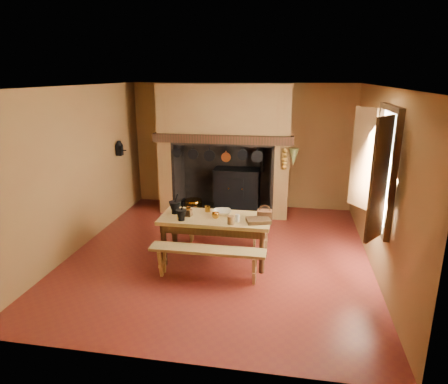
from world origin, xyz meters
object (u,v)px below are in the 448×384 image
(iron_range, at_px, (237,188))
(work_table, at_px, (215,224))
(bench_front, at_px, (207,256))
(coffee_grinder, at_px, (188,212))
(mixing_bowl, at_px, (222,212))
(wicker_basket, at_px, (265,214))

(iron_range, relative_size, work_table, 0.90)
(bench_front, distance_m, coffee_grinder, 0.87)
(iron_range, distance_m, work_table, 2.71)
(mixing_bowl, relative_size, wicker_basket, 1.24)
(work_table, bearing_deg, iron_range, 90.41)
(work_table, height_order, coffee_grinder, coffee_grinder)
(mixing_bowl, xyz_separation_m, wicker_basket, (0.70, -0.06, 0.04))
(bench_front, xyz_separation_m, coffee_grinder, (-0.44, 0.59, 0.47))
(bench_front, height_order, wicker_basket, wicker_basket)
(iron_range, distance_m, wicker_basket, 2.78)
(bench_front, relative_size, coffee_grinder, 10.24)
(coffee_grinder, height_order, mixing_bowl, coffee_grinder)
(coffee_grinder, xyz_separation_m, wicker_basket, (1.23, 0.10, 0.01))
(coffee_grinder, bearing_deg, bench_front, -43.38)
(iron_range, relative_size, coffee_grinder, 9.39)
(bench_front, relative_size, wicker_basket, 7.27)
(work_table, distance_m, bench_front, 0.68)
(coffee_grinder, distance_m, mixing_bowl, 0.56)
(iron_range, distance_m, coffee_grinder, 2.79)
(work_table, relative_size, wicker_basket, 7.39)
(iron_range, bearing_deg, work_table, -89.59)
(iron_range, distance_m, mixing_bowl, 2.60)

